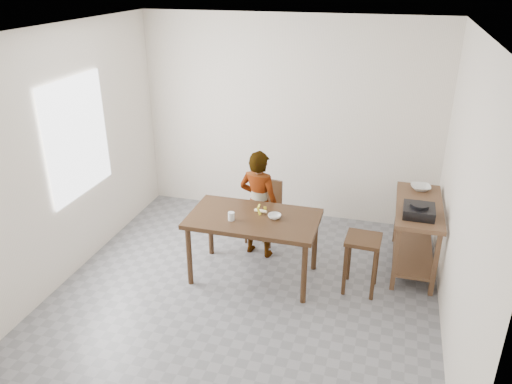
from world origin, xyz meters
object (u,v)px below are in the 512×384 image
(prep_counter, at_px, (415,236))
(child, at_px, (259,204))
(stool, at_px, (361,264))
(dining_table, at_px, (254,247))
(dining_chair, at_px, (263,212))

(prep_counter, xyz_separation_m, child, (-1.80, -0.20, 0.26))
(stool, bearing_deg, prep_counter, 49.22)
(prep_counter, distance_m, stool, 0.84)
(child, relative_size, stool, 2.08)
(dining_table, height_order, child, child)
(child, xyz_separation_m, stool, (1.25, -0.43, -0.34))
(dining_table, bearing_deg, dining_chair, 97.91)
(child, xyz_separation_m, dining_chair, (-0.04, 0.33, -0.27))
(child, bearing_deg, dining_chair, -73.33)
(child, relative_size, dining_chair, 1.71)
(dining_chair, relative_size, stool, 1.22)
(prep_counter, distance_m, child, 1.83)
(child, distance_m, dining_chair, 0.43)
(dining_chair, bearing_deg, stool, -22.70)
(dining_table, relative_size, dining_chair, 1.80)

